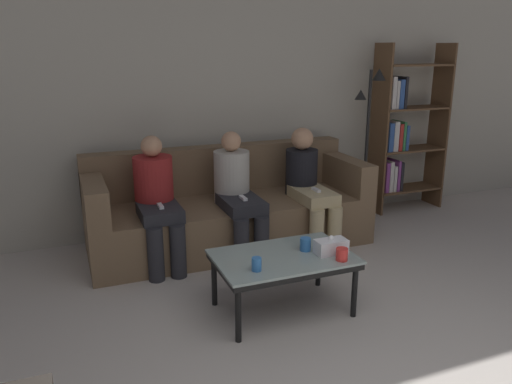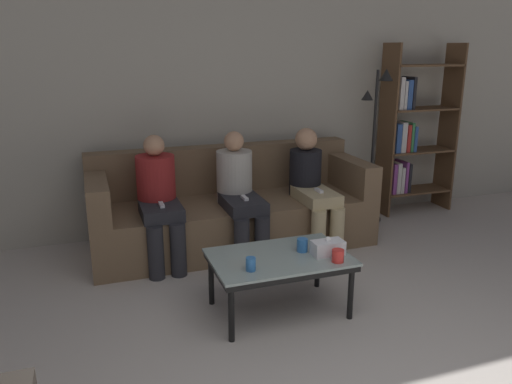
% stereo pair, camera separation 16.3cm
% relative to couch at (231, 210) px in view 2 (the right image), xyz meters
% --- Properties ---
extents(wall_back, '(12.00, 0.06, 2.60)m').
position_rel_couch_xyz_m(wall_back, '(0.00, 0.53, 0.98)').
color(wall_back, '#B7B2A3').
rests_on(wall_back, ground_plane).
extents(couch, '(2.56, 0.92, 0.89)m').
position_rel_couch_xyz_m(couch, '(0.00, 0.00, 0.00)').
color(couch, brown).
rests_on(couch, ground_plane).
extents(coffee_table, '(0.94, 0.61, 0.42)m').
position_rel_couch_xyz_m(coffee_table, '(-0.05, -1.35, 0.05)').
color(coffee_table, '#8C9E99').
rests_on(coffee_table, ground_plane).
extents(cup_near_left, '(0.08, 0.08, 0.09)m').
position_rel_couch_xyz_m(cup_near_left, '(0.13, -1.32, 0.14)').
color(cup_near_left, '#3372BF').
rests_on(cup_near_left, coffee_table).
extents(cup_near_right, '(0.08, 0.08, 0.09)m').
position_rel_couch_xyz_m(cup_near_right, '(0.28, -1.57, 0.14)').
color(cup_near_right, red).
rests_on(cup_near_right, coffee_table).
extents(cup_far_center, '(0.06, 0.06, 0.09)m').
position_rel_couch_xyz_m(cup_far_center, '(-0.31, -1.50, 0.14)').
color(cup_far_center, '#3372BF').
rests_on(cup_far_center, coffee_table).
extents(tissue_box, '(0.22, 0.12, 0.13)m').
position_rel_couch_xyz_m(tissue_box, '(0.27, -1.43, 0.15)').
color(tissue_box, white).
rests_on(tissue_box, coffee_table).
extents(bookshelf, '(0.84, 0.32, 1.85)m').
position_rel_couch_xyz_m(bookshelf, '(2.13, 0.30, 0.56)').
color(bookshelf, brown).
rests_on(bookshelf, ground_plane).
extents(standing_lamp, '(0.31, 0.26, 1.59)m').
position_rel_couch_xyz_m(standing_lamp, '(1.60, 0.16, 0.65)').
color(standing_lamp, black).
rests_on(standing_lamp, ground_plane).
extents(seated_person_left_end, '(0.33, 0.66, 1.10)m').
position_rel_couch_xyz_m(seated_person_left_end, '(-0.70, -0.22, 0.27)').
color(seated_person_left_end, '#28282D').
rests_on(seated_person_left_end, ground_plane).
extents(seated_person_mid_left, '(0.32, 0.72, 1.09)m').
position_rel_couch_xyz_m(seated_person_mid_left, '(0.00, -0.24, 0.26)').
color(seated_person_mid_left, '#28282D').
rests_on(seated_person_mid_left, ground_plane).
extents(seated_person_mid_right, '(0.31, 0.71, 1.08)m').
position_rel_couch_xyz_m(seated_person_mid_right, '(0.70, -0.25, 0.26)').
color(seated_person_mid_right, tan).
rests_on(seated_person_mid_right, ground_plane).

